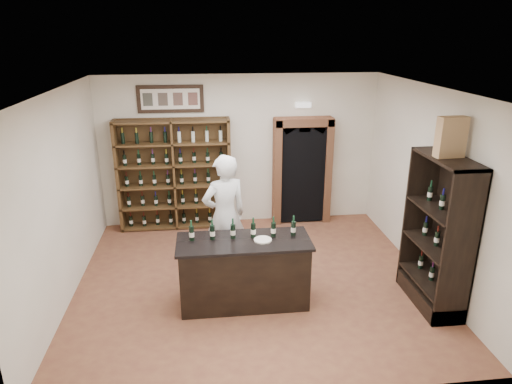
# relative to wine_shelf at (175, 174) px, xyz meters

# --- Properties ---
(floor) EXTENTS (5.50, 5.50, 0.00)m
(floor) POSITION_rel_wine_shelf_xyz_m (1.30, -2.33, -1.10)
(floor) COLOR brown
(floor) RESTS_ON ground
(ceiling) EXTENTS (5.50, 5.50, 0.00)m
(ceiling) POSITION_rel_wine_shelf_xyz_m (1.30, -2.33, 1.90)
(ceiling) COLOR white
(ceiling) RESTS_ON wall_back
(wall_back) EXTENTS (5.50, 0.04, 3.00)m
(wall_back) POSITION_rel_wine_shelf_xyz_m (1.30, 0.17, 0.40)
(wall_back) COLOR white
(wall_back) RESTS_ON ground
(wall_left) EXTENTS (0.04, 5.00, 3.00)m
(wall_left) POSITION_rel_wine_shelf_xyz_m (-1.45, -2.33, 0.40)
(wall_left) COLOR white
(wall_left) RESTS_ON ground
(wall_right) EXTENTS (0.04, 5.00, 3.00)m
(wall_right) POSITION_rel_wine_shelf_xyz_m (4.05, -2.33, 0.40)
(wall_right) COLOR white
(wall_right) RESTS_ON ground
(wine_shelf) EXTENTS (2.20, 0.38, 2.20)m
(wine_shelf) POSITION_rel_wine_shelf_xyz_m (0.00, 0.00, 0.00)
(wine_shelf) COLOR #50351B
(wine_shelf) RESTS_ON ground
(framed_picture) EXTENTS (1.25, 0.04, 0.52)m
(framed_picture) POSITION_rel_wine_shelf_xyz_m (0.00, 0.14, 1.45)
(framed_picture) COLOR black
(framed_picture) RESTS_ON wall_back
(arched_doorway) EXTENTS (1.17, 0.35, 2.17)m
(arched_doorway) POSITION_rel_wine_shelf_xyz_m (2.55, -0.00, 0.04)
(arched_doorway) COLOR black
(arched_doorway) RESTS_ON ground
(emergency_light) EXTENTS (0.30, 0.10, 0.10)m
(emergency_light) POSITION_rel_wine_shelf_xyz_m (2.55, 0.09, 1.30)
(emergency_light) COLOR white
(emergency_light) RESTS_ON wall_back
(tasting_counter) EXTENTS (1.88, 0.78, 1.00)m
(tasting_counter) POSITION_rel_wine_shelf_xyz_m (1.10, -2.93, -0.61)
(tasting_counter) COLOR black
(tasting_counter) RESTS_ON ground
(counter_bottle_0) EXTENTS (0.07, 0.07, 0.30)m
(counter_bottle_0) POSITION_rel_wine_shelf_xyz_m (0.38, -2.85, 0.01)
(counter_bottle_0) COLOR black
(counter_bottle_0) RESTS_ON tasting_counter
(counter_bottle_1) EXTENTS (0.07, 0.07, 0.30)m
(counter_bottle_1) POSITION_rel_wine_shelf_xyz_m (0.67, -2.85, 0.01)
(counter_bottle_1) COLOR black
(counter_bottle_1) RESTS_ON tasting_counter
(counter_bottle_2) EXTENTS (0.07, 0.07, 0.30)m
(counter_bottle_2) POSITION_rel_wine_shelf_xyz_m (0.96, -2.85, 0.01)
(counter_bottle_2) COLOR black
(counter_bottle_2) RESTS_ON tasting_counter
(counter_bottle_3) EXTENTS (0.07, 0.07, 0.30)m
(counter_bottle_3) POSITION_rel_wine_shelf_xyz_m (1.24, -2.85, 0.01)
(counter_bottle_3) COLOR black
(counter_bottle_3) RESTS_ON tasting_counter
(counter_bottle_4) EXTENTS (0.07, 0.07, 0.30)m
(counter_bottle_4) POSITION_rel_wine_shelf_xyz_m (1.53, -2.85, 0.01)
(counter_bottle_4) COLOR black
(counter_bottle_4) RESTS_ON tasting_counter
(counter_bottle_5) EXTENTS (0.07, 0.07, 0.30)m
(counter_bottle_5) POSITION_rel_wine_shelf_xyz_m (1.82, -2.85, 0.01)
(counter_bottle_5) COLOR black
(counter_bottle_5) RESTS_ON tasting_counter
(side_cabinet) EXTENTS (0.48, 1.20, 2.20)m
(side_cabinet) POSITION_rel_wine_shelf_xyz_m (3.82, -3.23, -0.35)
(side_cabinet) COLOR black
(side_cabinet) RESTS_ON ground
(shopkeeper) EXTENTS (0.85, 0.70, 2.01)m
(shopkeeper) POSITION_rel_wine_shelf_xyz_m (0.88, -2.03, -0.10)
(shopkeeper) COLOR silver
(shopkeeper) RESTS_ON ground
(plate) EXTENTS (0.25, 0.25, 0.02)m
(plate) POSITION_rel_wine_shelf_xyz_m (1.36, -2.97, -0.09)
(plate) COLOR silver
(plate) RESTS_ON tasting_counter
(wine_crate) EXTENTS (0.39, 0.18, 0.53)m
(wine_crate) POSITION_rel_wine_shelf_xyz_m (3.78, -3.23, 1.37)
(wine_crate) COLOR tan
(wine_crate) RESTS_ON side_cabinet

